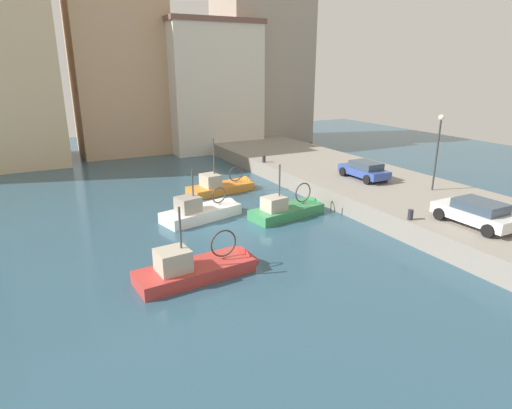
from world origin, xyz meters
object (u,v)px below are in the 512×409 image
at_px(fishing_boat_green, 291,213).
at_px(fishing_boat_white, 206,215).
at_px(mooring_bollard_mid, 410,215).
at_px(fishing_boat_red, 203,272).
at_px(fishing_boat_orange, 225,189).
at_px(parked_car_blue, 364,170).
at_px(parked_car_white, 476,213).
at_px(mooring_bollard_north, 264,159).
at_px(quay_streetlamp, 438,140).

distance_m(fishing_boat_green, fishing_boat_white, 5.28).
bearing_deg(mooring_bollard_mid, fishing_boat_red, 173.06).
distance_m(fishing_boat_orange, fishing_boat_red, 13.58).
bearing_deg(parked_car_blue, parked_car_white, -98.12).
height_order(fishing_boat_red, mooring_bollard_north, fishing_boat_red).
relative_size(fishing_boat_green, parked_car_white, 1.41).
xyz_separation_m(parked_car_white, mooring_bollard_mid, (-2.24, 2.13, -0.41)).
bearing_deg(fishing_boat_red, mooring_bollard_mid, -6.94).
distance_m(fishing_boat_white, parked_car_blue, 11.95).
xyz_separation_m(fishing_boat_orange, fishing_boat_white, (-3.41, -4.83, -0.01)).
bearing_deg(quay_streetlamp, fishing_boat_green, 161.76).
relative_size(fishing_boat_orange, quay_streetlamp, 1.20).
relative_size(parked_car_white, parked_car_blue, 1.05).
bearing_deg(parked_car_white, parked_car_blue, 81.88).
bearing_deg(mooring_bollard_north, quay_streetlamp, -65.69).
bearing_deg(mooring_bollard_mid, parked_car_white, -43.55).
bearing_deg(mooring_bollard_mid, fishing_boat_white, 133.73).
relative_size(fishing_boat_red, quay_streetlamp, 1.26).
distance_m(parked_car_white, parked_car_blue, 10.04).
xyz_separation_m(fishing_boat_red, mooring_bollard_north, (11.10, 14.65, 1.34)).
xyz_separation_m(parked_car_white, parked_car_blue, (1.42, 9.94, -0.03)).
height_order(fishing_boat_white, parked_car_blue, fishing_boat_white).
height_order(fishing_boat_green, fishing_boat_red, fishing_boat_red).
bearing_deg(fishing_boat_green, parked_car_white, -57.17).
bearing_deg(mooring_bollard_north, parked_car_white, -82.95).
bearing_deg(parked_car_white, quay_streetlamp, 58.78).
relative_size(parked_car_blue, mooring_bollard_north, 7.03).
bearing_deg(fishing_boat_white, fishing_boat_red, -112.42).
distance_m(fishing_boat_white, mooring_bollard_north, 11.14).
height_order(fishing_boat_green, parked_car_blue, fishing_boat_green).
bearing_deg(fishing_boat_white, mooring_bollard_north, 42.61).
relative_size(fishing_boat_white, parked_car_white, 1.45).
relative_size(fishing_boat_orange, fishing_boat_red, 0.95).
xyz_separation_m(fishing_boat_green, quay_streetlamp, (8.94, -2.95, 4.33)).
relative_size(fishing_boat_orange, mooring_bollard_mid, 10.54).
xyz_separation_m(mooring_bollard_mid, quay_streetlamp, (5.65, 3.49, 2.98)).
bearing_deg(fishing_boat_white, mooring_bollard_mid, -46.27).
bearing_deg(fishing_boat_red, mooring_bollard_north, 52.86).
distance_m(fishing_boat_orange, quay_streetlamp, 14.95).
height_order(fishing_boat_white, mooring_bollard_mid, fishing_boat_white).
bearing_deg(fishing_boat_green, fishing_boat_white, 156.86).
relative_size(parked_car_blue, mooring_bollard_mid, 7.03).
bearing_deg(fishing_boat_green, parked_car_blue, 11.16).
height_order(fishing_boat_green, fishing_boat_white, fishing_boat_green).
relative_size(fishing_boat_orange, mooring_bollard_north, 10.54).
distance_m(fishing_boat_orange, fishing_boat_white, 5.92).
height_order(fishing_boat_orange, fishing_boat_red, fishing_boat_orange).
relative_size(parked_car_white, quay_streetlamp, 0.84).
bearing_deg(fishing_boat_red, fishing_boat_white, 67.58).
height_order(fishing_boat_orange, fishing_boat_green, fishing_boat_orange).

